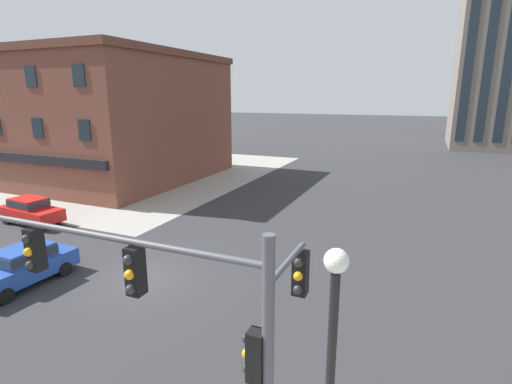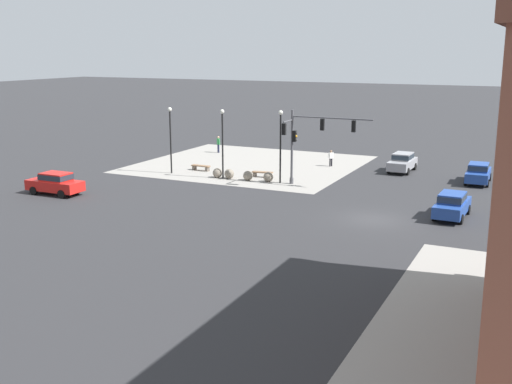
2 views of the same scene
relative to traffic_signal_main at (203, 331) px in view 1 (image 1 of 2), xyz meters
The scene contains 6 objects.
ground_plane 11.56m from the traffic_signal_main, 134.99° to the left, with size 320.00×320.00×0.00m, color #2D2D30.
sidewalk_far_corner 39.34m from the traffic_signal_main, 135.00° to the left, with size 32.00×32.00×0.02m, color gray.
traffic_signal_main is the anchor object (origin of this frame).
car_main_northbound_far 13.53m from the traffic_signal_main, 157.15° to the left, with size 2.00×4.46×1.68m.
car_main_southbound_far 22.58m from the traffic_signal_main, 150.47° to the left, with size 4.52×2.14×1.68m.
storefront_block_near_corner 36.15m from the traffic_signal_main, 136.48° to the left, with size 19.38×18.79×11.87m.
Camera 1 is at (10.97, -12.93, 8.03)m, focal length 27.44 mm.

